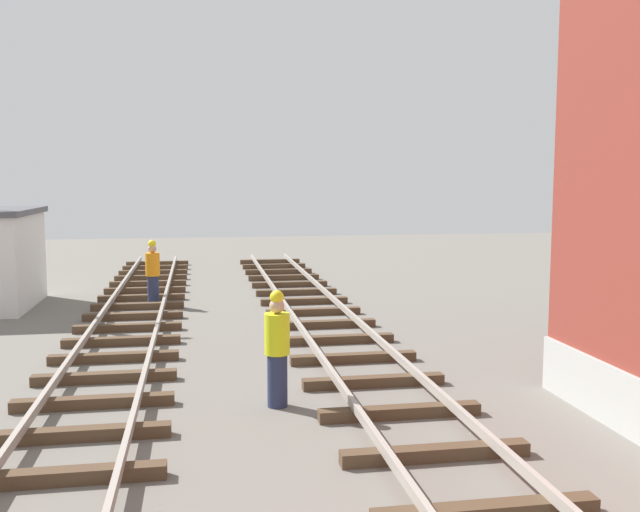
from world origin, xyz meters
name	(u,v)px	position (x,y,z in m)	size (l,w,h in m)	color
track_worker_foreground	(153,273)	(-3.27, 16.94, 0.93)	(0.40, 0.40, 1.87)	#262D4C
track_worker_distant	(277,349)	(-0.79, 7.41, 0.93)	(0.40, 0.40, 1.87)	#262D4C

